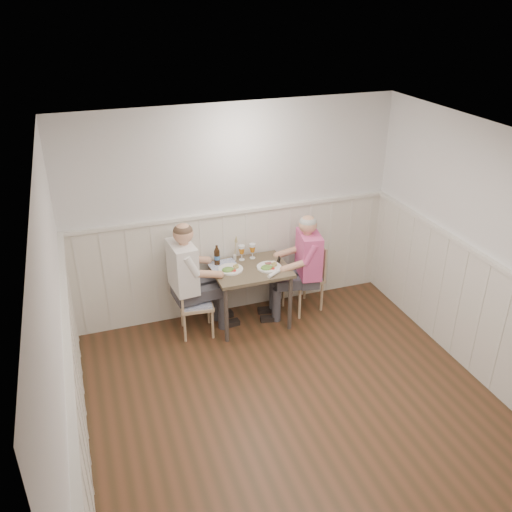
{
  "coord_description": "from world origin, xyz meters",
  "views": [
    {
      "loc": [
        -1.73,
        -3.49,
        3.73
      ],
      "look_at": [
        0.06,
        1.64,
        1.0
      ],
      "focal_mm": 38.0,
      "sensor_mm": 36.0,
      "label": 1
    }
  ],
  "objects_px": {
    "chair_right": "(306,275)",
    "beer_bottle": "(217,256)",
    "grass_vase": "(235,249)",
    "diner_cream": "(188,287)",
    "man_in_pink": "(305,274)",
    "dining_table": "(250,275)",
    "chair_left": "(192,301)"
  },
  "relations": [
    {
      "from": "dining_table",
      "to": "chair_left",
      "type": "xyz_separation_m",
      "value": [
        -0.72,
        0.0,
        -0.21
      ]
    },
    {
      "from": "man_in_pink",
      "to": "beer_bottle",
      "type": "relative_size",
      "value": 5.4
    },
    {
      "from": "grass_vase",
      "to": "dining_table",
      "type": "bearing_deg",
      "value": -66.0
    },
    {
      "from": "beer_bottle",
      "to": "grass_vase",
      "type": "distance_m",
      "value": 0.24
    },
    {
      "from": "dining_table",
      "to": "chair_right",
      "type": "xyz_separation_m",
      "value": [
        0.77,
        0.09,
        -0.18
      ]
    },
    {
      "from": "chair_left",
      "to": "beer_bottle",
      "type": "height_order",
      "value": "beer_bottle"
    },
    {
      "from": "dining_table",
      "to": "beer_bottle",
      "type": "distance_m",
      "value": 0.46
    },
    {
      "from": "man_in_pink",
      "to": "chair_left",
      "type": "bearing_deg",
      "value": 178.1
    },
    {
      "from": "man_in_pink",
      "to": "grass_vase",
      "type": "height_order",
      "value": "man_in_pink"
    },
    {
      "from": "dining_table",
      "to": "grass_vase",
      "type": "distance_m",
      "value": 0.38
    },
    {
      "from": "beer_bottle",
      "to": "chair_left",
      "type": "bearing_deg",
      "value": -151.32
    },
    {
      "from": "chair_right",
      "to": "chair_left",
      "type": "height_order",
      "value": "chair_right"
    },
    {
      "from": "chair_right",
      "to": "grass_vase",
      "type": "xyz_separation_m",
      "value": [
        -0.89,
        0.16,
        0.43
      ]
    },
    {
      "from": "diner_cream",
      "to": "grass_vase",
      "type": "height_order",
      "value": "diner_cream"
    },
    {
      "from": "chair_right",
      "to": "beer_bottle",
      "type": "relative_size",
      "value": 3.44
    },
    {
      "from": "dining_table",
      "to": "grass_vase",
      "type": "xyz_separation_m",
      "value": [
        -0.11,
        0.25,
        0.25
      ]
    },
    {
      "from": "chair_left",
      "to": "grass_vase",
      "type": "height_order",
      "value": "grass_vase"
    },
    {
      "from": "chair_right",
      "to": "man_in_pink",
      "type": "xyz_separation_m",
      "value": [
        -0.09,
        -0.14,
        0.1
      ]
    },
    {
      "from": "dining_table",
      "to": "grass_vase",
      "type": "relative_size",
      "value": 2.69
    },
    {
      "from": "dining_table",
      "to": "beer_bottle",
      "type": "height_order",
      "value": "beer_bottle"
    },
    {
      "from": "diner_cream",
      "to": "grass_vase",
      "type": "distance_m",
      "value": 0.73
    },
    {
      "from": "chair_right",
      "to": "grass_vase",
      "type": "height_order",
      "value": "grass_vase"
    },
    {
      "from": "dining_table",
      "to": "beer_bottle",
      "type": "xyz_separation_m",
      "value": [
        -0.35,
        0.21,
        0.22
      ]
    },
    {
      "from": "man_in_pink",
      "to": "grass_vase",
      "type": "bearing_deg",
      "value": 159.42
    },
    {
      "from": "dining_table",
      "to": "diner_cream",
      "type": "height_order",
      "value": "diner_cream"
    },
    {
      "from": "diner_cream",
      "to": "man_in_pink",
      "type": "bearing_deg",
      "value": -3.84
    },
    {
      "from": "grass_vase",
      "to": "chair_left",
      "type": "bearing_deg",
      "value": -157.47
    },
    {
      "from": "chair_left",
      "to": "diner_cream",
      "type": "height_order",
      "value": "diner_cream"
    },
    {
      "from": "dining_table",
      "to": "beer_bottle",
      "type": "relative_size",
      "value": 3.53
    },
    {
      "from": "dining_table",
      "to": "chair_right",
      "type": "relative_size",
      "value": 1.03
    },
    {
      "from": "dining_table",
      "to": "chair_left",
      "type": "distance_m",
      "value": 0.75
    },
    {
      "from": "grass_vase",
      "to": "man_in_pink",
      "type": "bearing_deg",
      "value": -20.58
    }
  ]
}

